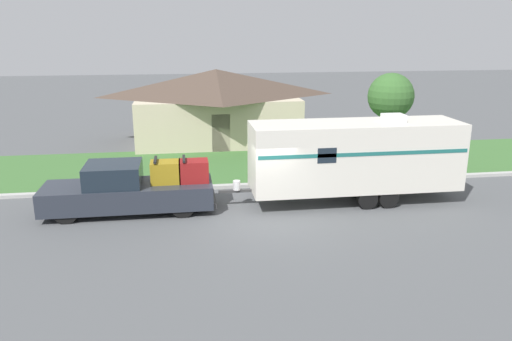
# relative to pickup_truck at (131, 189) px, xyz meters

# --- Properties ---
(ground_plane) EXTENTS (120.00, 120.00, 0.00)m
(ground_plane) POSITION_rel_pickup_truck_xyz_m (4.71, -1.39, -0.88)
(ground_plane) COLOR #515456
(curb_strip) EXTENTS (80.00, 0.30, 0.14)m
(curb_strip) POSITION_rel_pickup_truck_xyz_m (4.71, 2.36, -0.81)
(curb_strip) COLOR #ADADA8
(curb_strip) RESTS_ON ground_plane
(lawn_strip) EXTENTS (80.00, 7.00, 0.03)m
(lawn_strip) POSITION_rel_pickup_truck_xyz_m (4.71, 6.01, -0.86)
(lawn_strip) COLOR #3D6B33
(lawn_strip) RESTS_ON ground_plane
(house_across_street) EXTENTS (10.04, 6.59, 4.27)m
(house_across_street) POSITION_rel_pickup_truck_xyz_m (4.03, 11.82, 1.34)
(house_across_street) COLOR beige
(house_across_street) RESTS_ON ground_plane
(pickup_truck) EXTENTS (6.25, 1.99, 2.00)m
(pickup_truck) POSITION_rel_pickup_truck_xyz_m (0.00, 0.00, 0.00)
(pickup_truck) COLOR black
(pickup_truck) RESTS_ON ground_plane
(travel_trailer) EXTENTS (9.35, 2.25, 3.41)m
(travel_trailer) POSITION_rel_pickup_truck_xyz_m (8.53, -0.00, 0.96)
(travel_trailer) COLOR black
(travel_trailer) RESTS_ON ground_plane
(mailbox) EXTENTS (0.48, 0.20, 1.30)m
(mailbox) POSITION_rel_pickup_truck_xyz_m (13.80, 3.38, 0.13)
(mailbox) COLOR brown
(mailbox) RESTS_ON ground_plane
(tree_in_yard) EXTENTS (2.27, 2.27, 4.49)m
(tree_in_yard) POSITION_rel_pickup_truck_xyz_m (12.21, 5.54, 2.45)
(tree_in_yard) COLOR brown
(tree_in_yard) RESTS_ON ground_plane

